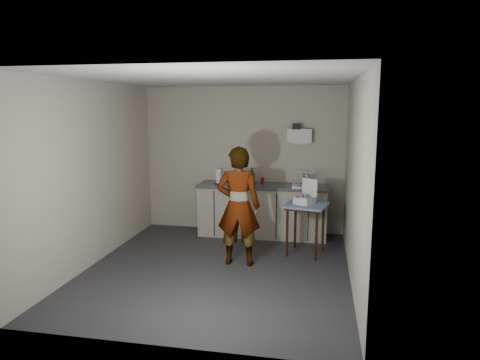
% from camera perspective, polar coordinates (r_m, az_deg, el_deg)
% --- Properties ---
extents(ground, '(4.00, 4.00, 0.00)m').
position_cam_1_polar(ground, '(6.11, -3.01, -11.76)').
color(ground, '#2A2A2F').
rests_on(ground, ground).
extents(wall_back, '(3.60, 0.02, 2.60)m').
position_cam_1_polar(wall_back, '(7.69, 0.42, 2.72)').
color(wall_back, beige).
rests_on(wall_back, ground).
extents(wall_right, '(0.02, 4.00, 2.60)m').
position_cam_1_polar(wall_right, '(5.62, 14.90, -0.21)').
color(wall_right, beige).
rests_on(wall_right, ground).
extents(wall_left, '(0.02, 4.00, 2.60)m').
position_cam_1_polar(wall_left, '(6.43, -18.81, 0.82)').
color(wall_left, beige).
rests_on(wall_left, ground).
extents(ceiling, '(3.60, 4.00, 0.01)m').
position_cam_1_polar(ceiling, '(5.70, -3.25, 13.31)').
color(ceiling, white).
rests_on(ceiling, wall_back).
extents(kitchen_counter, '(2.24, 0.62, 0.91)m').
position_cam_1_polar(kitchen_counter, '(7.51, 3.03, -4.25)').
color(kitchen_counter, black).
rests_on(kitchen_counter, ground).
extents(wall_shelf, '(0.42, 0.18, 0.37)m').
position_cam_1_polar(wall_shelf, '(7.47, 7.93, 5.86)').
color(wall_shelf, white).
rests_on(wall_shelf, ground).
extents(side_table, '(0.72, 0.72, 0.78)m').
position_cam_1_polar(side_table, '(6.58, 8.78, -4.06)').
color(side_table, '#35160C').
rests_on(side_table, ground).
extents(standing_man, '(0.64, 0.44, 1.70)m').
position_cam_1_polar(standing_man, '(6.05, -0.20, -3.52)').
color(standing_man, '#B2A593').
rests_on(standing_man, ground).
extents(soap_bottle, '(0.16, 0.16, 0.30)m').
position_cam_1_polar(soap_bottle, '(7.36, 1.59, 0.50)').
color(soap_bottle, black).
rests_on(soap_bottle, kitchen_counter).
extents(soda_can, '(0.06, 0.06, 0.11)m').
position_cam_1_polar(soda_can, '(7.46, 3.04, -0.10)').
color(soda_can, '#B51212').
rests_on(soda_can, kitchen_counter).
extents(dark_bottle, '(0.06, 0.06, 0.22)m').
position_cam_1_polar(dark_bottle, '(7.48, 1.25, 0.36)').
color(dark_bottle, black).
rests_on(dark_bottle, kitchen_counter).
extents(paper_towel, '(0.15, 0.15, 0.27)m').
position_cam_1_polar(paper_towel, '(7.47, -2.87, 0.46)').
color(paper_towel, black).
rests_on(paper_towel, kitchen_counter).
extents(dish_rack, '(0.39, 0.29, 0.27)m').
position_cam_1_polar(dish_rack, '(7.29, 8.47, -0.39)').
color(dish_rack, white).
rests_on(dish_rack, kitchen_counter).
extents(bakery_box, '(0.36, 0.37, 0.37)m').
position_cam_1_polar(bakery_box, '(6.58, 8.68, -2.41)').
color(bakery_box, white).
rests_on(bakery_box, side_table).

